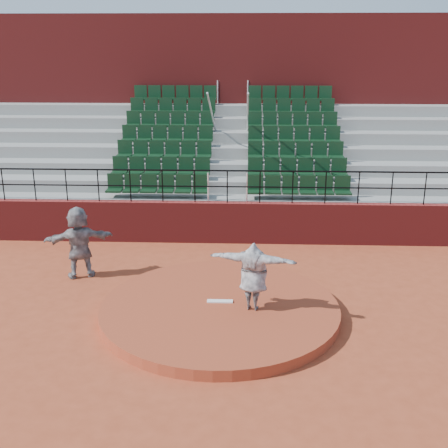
{
  "coord_description": "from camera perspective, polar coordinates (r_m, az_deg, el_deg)",
  "views": [
    {
      "loc": [
        0.57,
        -11.71,
        5.98
      ],
      "look_at": [
        0.0,
        2.5,
        1.4
      ],
      "focal_mm": 45.0,
      "sensor_mm": 36.0,
      "label": 1
    }
  ],
  "objects": [
    {
      "name": "pitcher",
      "position": [
        12.57,
        2.99,
        -5.3
      ],
      "size": [
        2.02,
        0.96,
        1.59
      ],
      "primitive_type": "imported",
      "rotation": [
        0.0,
        0.0,
        2.91
      ],
      "color": "black",
      "rests_on": "pitchers_mound"
    },
    {
      "name": "seating_deck",
      "position": [
        20.86,
        0.68,
        5.28
      ],
      "size": [
        24.0,
        5.97,
        4.63
      ],
      "color": "gray",
      "rests_on": "ground"
    },
    {
      "name": "boundary_wall",
      "position": [
        17.55,
        0.33,
        0.17
      ],
      "size": [
        24.0,
        0.3,
        1.3
      ],
      "primitive_type": "cube",
      "color": "maroon",
      "rests_on": "ground"
    },
    {
      "name": "press_box_facade",
      "position": [
        24.44,
        0.97,
        12.14
      ],
      "size": [
        24.0,
        3.0,
        7.1
      ],
      "primitive_type": "cube",
      "color": "maroon",
      "rests_on": "ground"
    },
    {
      "name": "pitching_rubber",
      "position": [
        13.18,
        -0.41,
        -7.85
      ],
      "size": [
        0.6,
        0.15,
        0.03
      ],
      "primitive_type": "cube",
      "color": "white",
      "rests_on": "pitchers_mound"
    },
    {
      "name": "fielder",
      "position": [
        15.34,
        -14.51,
        -1.79
      ],
      "size": [
        1.89,
        1.14,
        1.95
      ],
      "primitive_type": "imported",
      "rotation": [
        0.0,
        0.0,
        3.48
      ],
      "color": "black",
      "rests_on": "ground"
    },
    {
      "name": "ground",
      "position": [
        13.16,
        -0.44,
        -9.17
      ],
      "size": [
        90.0,
        90.0,
        0.0
      ],
      "primitive_type": "plane",
      "color": "#A24124",
      "rests_on": "ground"
    },
    {
      "name": "wall_railing",
      "position": [
        17.18,
        0.34,
        4.55
      ],
      "size": [
        24.04,
        0.05,
        1.03
      ],
      "color": "black",
      "rests_on": "boundary_wall"
    },
    {
      "name": "pitchers_mound",
      "position": [
        13.11,
        -0.44,
        -8.69
      ],
      "size": [
        5.5,
        5.5,
        0.25
      ],
      "primitive_type": "cylinder",
      "color": "#9E3D23",
      "rests_on": "ground"
    }
  ]
}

